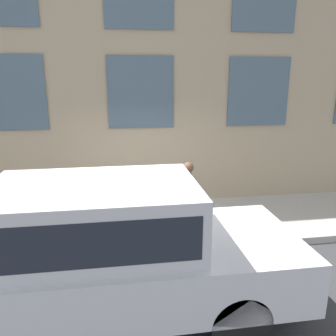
% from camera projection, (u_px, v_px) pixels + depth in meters
% --- Properties ---
extents(ground_plane, '(80.00, 80.00, 0.00)m').
position_uv_depth(ground_plane, '(154.00, 257.00, 5.68)').
color(ground_plane, '#38383A').
extents(sidewalk, '(2.32, 60.00, 0.14)m').
position_uv_depth(sidewalk, '(148.00, 225.00, 6.77)').
color(sidewalk, '#B2ADA3').
rests_on(sidewalk, ground_plane).
extents(building_facade, '(0.33, 40.00, 8.55)m').
position_uv_depth(building_facade, '(139.00, 16.00, 6.93)').
color(building_facade, tan).
rests_on(building_facade, ground_plane).
extents(fire_hydrant, '(0.30, 0.42, 0.69)m').
position_uv_depth(fire_hydrant, '(147.00, 220.00, 5.96)').
color(fire_hydrant, gray).
rests_on(fire_hydrant, sidewalk).
extents(person, '(0.32, 0.21, 1.32)m').
position_uv_depth(person, '(188.00, 188.00, 6.34)').
color(person, '#998466').
rests_on(person, sidewalk).
extents(parked_car_silver_near, '(1.81, 5.10, 1.79)m').
position_uv_depth(parked_car_silver_near, '(97.00, 247.00, 4.03)').
color(parked_car_silver_near, black).
rests_on(parked_car_silver_near, ground_plane).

